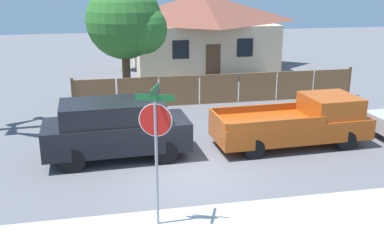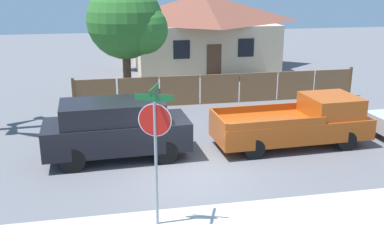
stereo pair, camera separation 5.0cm
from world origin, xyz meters
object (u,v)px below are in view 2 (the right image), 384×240
Objects in this scene: stop_sign at (155,133)px; orange_pickup at (298,123)px; oak_tree at (129,23)px; house at (203,30)px; red_suv at (116,128)px.

orange_pickup is at bearing 58.93° from stop_sign.
orange_pickup is (5.39, -7.70, -2.91)m from oak_tree.
house is 20.51m from stop_sign.
oak_tree is (-5.29, -7.57, 1.21)m from house.
oak_tree is at bearing 122.74° from orange_pickup.
oak_tree is 1.19× the size of red_suv.
house is 16.60m from red_suv.
house is at bearing 65.35° from red_suv.
oak_tree is 1.02× the size of orange_pickup.
stop_sign is (-0.23, -12.18, -1.40)m from oak_tree.
orange_pickup is at bearing -2.12° from red_suv.
stop_sign is (-5.52, -19.75, -0.20)m from house.
oak_tree is 8.23m from red_suv.
stop_sign reaches higher than orange_pickup.
stop_sign reaches higher than red_suv.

